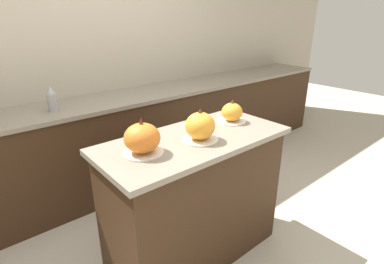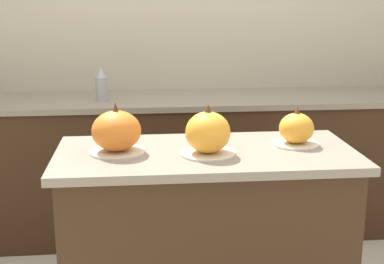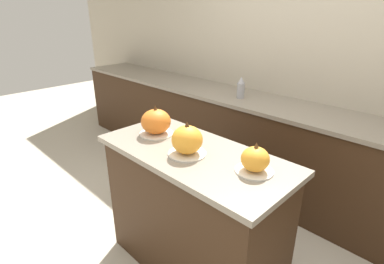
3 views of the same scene
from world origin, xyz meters
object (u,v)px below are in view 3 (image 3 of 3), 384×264
Objects in this scene: pumpkin_cake_center at (188,141)px; bottle_tall at (241,88)px; pumpkin_cake_left at (156,122)px; pumpkin_cake_right at (255,160)px.

bottle_tall is at bearing 112.82° from pumpkin_cake_center.
pumpkin_cake_left is 0.37m from pumpkin_cake_center.
bottle_tall is (-0.89, 1.09, 0.03)m from pumpkin_cake_right.
pumpkin_cake_right is at bearing 3.10° from pumpkin_cake_left.
pumpkin_cake_center reaches higher than pumpkin_cake_right.
pumpkin_cake_left is 1.14× the size of pumpkin_cake_right.
pumpkin_cake_left is at bearing -176.90° from pumpkin_cake_right.
bottle_tall is (-0.50, 1.20, 0.01)m from pumpkin_cake_center.
pumpkin_cake_left is at bearing 170.16° from pumpkin_cake_center.
pumpkin_cake_left is 1.13× the size of bottle_tall.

